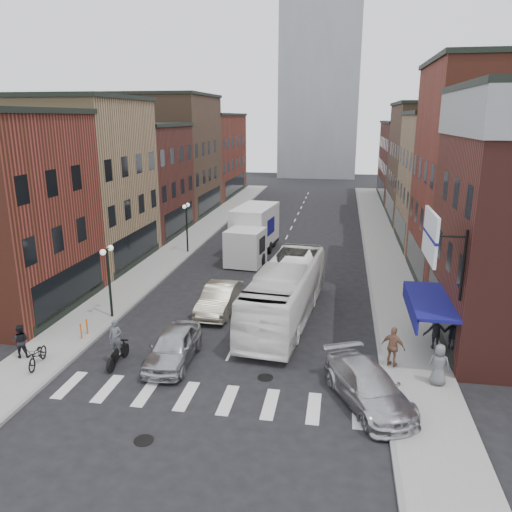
{
  "coord_description": "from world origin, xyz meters",
  "views": [
    {
      "loc": [
        4.89,
        -20.05,
        10.84
      ],
      "look_at": [
        0.14,
        7.37,
        3.05
      ],
      "focal_mm": 35.0,
      "sensor_mm": 36.0,
      "label": 1
    }
  ],
  "objects_px": {
    "streetlamp_near": "(108,269)",
    "ped_right_a": "(436,331)",
    "streetlamp_far": "(187,218)",
    "box_truck": "(252,233)",
    "bike_rack": "(84,329)",
    "sedan_left_far": "(220,299)",
    "transit_bus": "(285,292)",
    "curb_car": "(368,387)",
    "ped_right_b": "(393,347)",
    "sedan_left_near": "(173,346)",
    "motorcycle_rider": "(116,344)",
    "billboard_sign": "(432,237)",
    "ped_right_c": "(439,365)",
    "ped_left_solo": "(21,341)",
    "parked_bicycle": "(38,355)"
  },
  "relations": [
    {
      "from": "curb_car",
      "to": "ped_right_a",
      "type": "height_order",
      "value": "ped_right_a"
    },
    {
      "from": "bike_rack",
      "to": "ped_right_c",
      "type": "distance_m",
      "value": 16.85
    },
    {
      "from": "sedan_left_near",
      "to": "ped_right_a",
      "type": "distance_m",
      "value": 12.38
    },
    {
      "from": "sedan_left_far",
      "to": "ped_right_b",
      "type": "bearing_deg",
      "value": -27.7
    },
    {
      "from": "sedan_left_far",
      "to": "ped_right_a",
      "type": "distance_m",
      "value": 11.74
    },
    {
      "from": "sedan_left_far",
      "to": "billboard_sign",
      "type": "bearing_deg",
      "value": -25.93
    },
    {
      "from": "transit_bus",
      "to": "curb_car",
      "type": "xyz_separation_m",
      "value": [
        4.16,
        -7.91,
        -0.84
      ]
    },
    {
      "from": "billboard_sign",
      "to": "ped_right_b",
      "type": "bearing_deg",
      "value": 168.04
    },
    {
      "from": "sedan_left_far",
      "to": "parked_bicycle",
      "type": "height_order",
      "value": "sedan_left_far"
    },
    {
      "from": "ped_left_solo",
      "to": "bike_rack",
      "type": "bearing_deg",
      "value": -140.57
    },
    {
      "from": "streetlamp_near",
      "to": "sedan_left_far",
      "type": "bearing_deg",
      "value": 19.44
    },
    {
      "from": "streetlamp_far",
      "to": "box_truck",
      "type": "height_order",
      "value": "streetlamp_far"
    },
    {
      "from": "sedan_left_near",
      "to": "sedan_left_far",
      "type": "height_order",
      "value": "sedan_left_far"
    },
    {
      "from": "sedan_left_near",
      "to": "ped_left_solo",
      "type": "xyz_separation_m",
      "value": [
        -6.96,
        -0.99,
        0.16
      ]
    },
    {
      "from": "streetlamp_near",
      "to": "streetlamp_far",
      "type": "height_order",
      "value": "same"
    },
    {
      "from": "box_truck",
      "to": "ped_left_solo",
      "type": "height_order",
      "value": "box_truck"
    },
    {
      "from": "streetlamp_far",
      "to": "box_truck",
      "type": "distance_m",
      "value": 5.48
    },
    {
      "from": "transit_bus",
      "to": "ped_right_c",
      "type": "xyz_separation_m",
      "value": [
        7.05,
        -6.16,
        -0.55
      ]
    },
    {
      "from": "curb_car",
      "to": "streetlamp_near",
      "type": "bearing_deg",
      "value": 130.13
    },
    {
      "from": "bike_rack",
      "to": "ped_right_b",
      "type": "distance_m",
      "value": 15.05
    },
    {
      "from": "bike_rack",
      "to": "curb_car",
      "type": "height_order",
      "value": "curb_car"
    },
    {
      "from": "transit_bus",
      "to": "billboard_sign",
      "type": "bearing_deg",
      "value": -32.56
    },
    {
      "from": "bike_rack",
      "to": "parked_bicycle",
      "type": "height_order",
      "value": "parked_bicycle"
    },
    {
      "from": "billboard_sign",
      "to": "ped_right_c",
      "type": "xyz_separation_m",
      "value": [
        0.55,
        -1.06,
        -5.09
      ]
    },
    {
      "from": "motorcycle_rider",
      "to": "sedan_left_far",
      "type": "relative_size",
      "value": 0.44
    },
    {
      "from": "sedan_left_near",
      "to": "ped_right_c",
      "type": "distance_m",
      "value": 11.49
    },
    {
      "from": "ped_right_b",
      "to": "sedan_left_near",
      "type": "bearing_deg",
      "value": 35.15
    },
    {
      "from": "box_truck",
      "to": "ped_left_solo",
      "type": "distance_m",
      "value": 20.81
    },
    {
      "from": "sedan_left_near",
      "to": "curb_car",
      "type": "xyz_separation_m",
      "value": [
        8.59,
        -2.01,
        -0.04
      ]
    },
    {
      "from": "bike_rack",
      "to": "ped_left_solo",
      "type": "height_order",
      "value": "ped_left_solo"
    },
    {
      "from": "sedan_left_near",
      "to": "ped_left_solo",
      "type": "distance_m",
      "value": 7.03
    },
    {
      "from": "box_truck",
      "to": "ped_left_solo",
      "type": "xyz_separation_m",
      "value": [
        -7.29,
        -19.47,
        -0.95
      ]
    },
    {
      "from": "transit_bus",
      "to": "sedan_left_far",
      "type": "distance_m",
      "value": 3.92
    },
    {
      "from": "parked_bicycle",
      "to": "ped_right_a",
      "type": "xyz_separation_m",
      "value": [
        17.69,
        4.85,
        0.38
      ]
    },
    {
      "from": "parked_bicycle",
      "to": "curb_car",
      "type": "bearing_deg",
      "value": -13.01
    },
    {
      "from": "bike_rack",
      "to": "sedan_left_far",
      "type": "bearing_deg",
      "value": 38.7
    },
    {
      "from": "billboard_sign",
      "to": "ped_right_c",
      "type": "height_order",
      "value": "billboard_sign"
    },
    {
      "from": "streetlamp_near",
      "to": "ped_right_a",
      "type": "bearing_deg",
      "value": -3.55
    },
    {
      "from": "box_truck",
      "to": "motorcycle_rider",
      "type": "xyz_separation_m",
      "value": [
        -2.75,
        -19.15,
        -0.88
      ]
    },
    {
      "from": "transit_bus",
      "to": "ped_right_a",
      "type": "bearing_deg",
      "value": -13.9
    },
    {
      "from": "transit_bus",
      "to": "ped_right_b",
      "type": "xyz_separation_m",
      "value": [
        5.34,
        -4.85,
        -0.51
      ]
    },
    {
      "from": "billboard_sign",
      "to": "ped_right_b",
      "type": "relative_size",
      "value": 2.0
    },
    {
      "from": "curb_car",
      "to": "ped_right_b",
      "type": "distance_m",
      "value": 3.29
    },
    {
      "from": "sedan_left_near",
      "to": "ped_right_a",
      "type": "bearing_deg",
      "value": 13.73
    },
    {
      "from": "box_truck",
      "to": "transit_bus",
      "type": "xyz_separation_m",
      "value": [
        4.11,
        -12.58,
        -0.31
      ]
    },
    {
      "from": "box_truck",
      "to": "parked_bicycle",
      "type": "height_order",
      "value": "box_truck"
    },
    {
      "from": "streetlamp_near",
      "to": "billboard_sign",
      "type": "bearing_deg",
      "value": -12.35
    },
    {
      "from": "ped_right_b",
      "to": "ped_left_solo",
      "type": "bearing_deg",
      "value": 35.96
    },
    {
      "from": "bike_rack",
      "to": "motorcycle_rider",
      "type": "bearing_deg",
      "value": -38.7
    },
    {
      "from": "bike_rack",
      "to": "parked_bicycle",
      "type": "distance_m",
      "value": 3.24
    }
  ]
}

